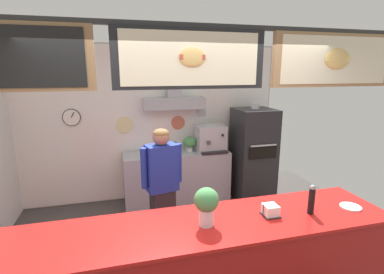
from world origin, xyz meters
TOP-DOWN VIEW (x-y plane):
  - back_wall_assembly at (0.02, 2.50)m, footprint 4.53×2.90m
  - back_prep_counter at (0.36, 2.29)m, footprint 1.81×0.58m
  - pizza_oven at (1.71, 2.10)m, footprint 0.66×0.71m
  - shop_worker at (-0.10, 0.97)m, footprint 0.52×0.30m
  - espresso_machine at (0.96, 2.26)m, footprint 0.50×0.48m
  - potted_rosemary at (0.60, 2.30)m, footprint 0.22×0.22m
  - potted_basil at (0.31, 2.29)m, footprint 0.16×0.16m
  - pepper_grinder at (1.07, -0.33)m, footprint 0.06×0.06m
  - napkin_holder at (0.69, -0.27)m, footprint 0.15×0.15m
  - condiment_plate at (1.52, -0.32)m, footprint 0.19×0.19m
  - basil_vase at (0.08, -0.27)m, footprint 0.21×0.21m

SIDE VIEW (x-z plane):
  - back_prep_counter at x=0.36m, z-range -0.01..0.90m
  - pizza_oven at x=1.71m, z-range -0.05..1.69m
  - shop_worker at x=-0.10m, z-range 0.08..1.68m
  - condiment_plate at x=1.52m, z-range 1.00..1.02m
  - potted_basil at x=0.31m, z-range 0.92..1.12m
  - napkin_holder at x=0.69m, z-range 0.99..1.11m
  - potted_rosemary at x=0.60m, z-range 0.93..1.19m
  - espresso_machine at x=0.96m, z-range 0.90..1.35m
  - pepper_grinder at x=1.07m, z-range 1.00..1.28m
  - basil_vase at x=0.08m, z-range 1.02..1.35m
  - back_wall_assembly at x=0.02m, z-range 0.10..2.82m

